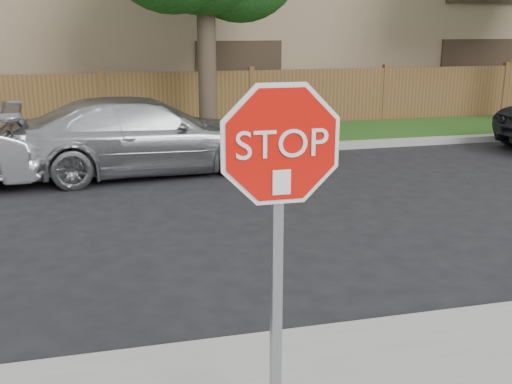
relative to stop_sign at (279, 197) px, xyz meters
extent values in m
plane|color=black|center=(-1.08, 1.48, -1.83)|extent=(90.00, 90.00, 0.00)
cube|color=gray|center=(-1.08, 9.63, -1.75)|extent=(70.00, 0.30, 0.15)
cube|color=#1E4714|center=(-1.08, 11.28, -1.77)|extent=(70.00, 3.00, 0.12)
cube|color=brown|center=(-1.08, 12.88, -1.03)|extent=(70.00, 0.12, 1.60)
cube|color=#937B5B|center=(-1.08, 18.48, 1.17)|extent=(34.00, 8.00, 6.00)
cylinder|color=#382B21|center=(1.42, 11.18, 0.13)|extent=(0.44, 0.44, 3.92)
cube|color=gray|center=(0.00, 0.05, -0.58)|extent=(0.06, 0.06, 2.30)
cylinder|color=white|center=(0.00, -0.02, 0.32)|extent=(1.01, 0.02, 1.01)
cylinder|color=red|center=(0.00, -0.03, 0.32)|extent=(0.93, 0.02, 0.93)
cube|color=white|center=(0.00, -0.05, 0.10)|extent=(0.11, 0.00, 0.15)
imported|color=#9C9EA3|center=(-0.29, 8.37, -1.09)|extent=(5.26, 2.59, 1.47)
camera|label=1|loc=(-0.96, -3.29, 0.99)|focal=42.00mm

